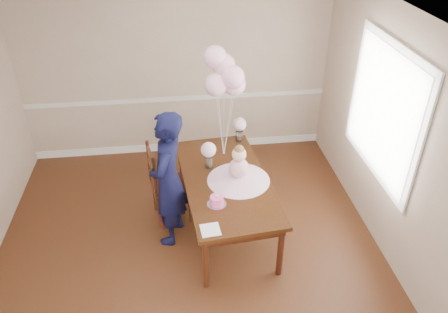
% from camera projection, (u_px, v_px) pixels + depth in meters
% --- Properties ---
extents(floor, '(4.50, 5.00, 0.00)m').
position_uv_depth(floor, '(191.00, 263.00, 5.00)').
color(floor, '#371B0D').
rests_on(floor, ground).
extents(ceiling, '(4.50, 5.00, 0.02)m').
position_uv_depth(ceiling, '(177.00, 28.00, 3.54)').
color(ceiling, white).
rests_on(ceiling, wall_back).
extents(wall_back, '(4.50, 0.02, 2.70)m').
position_uv_depth(wall_back, '(176.00, 70.00, 6.36)').
color(wall_back, tan).
rests_on(wall_back, floor).
extents(wall_right, '(0.02, 5.00, 2.70)m').
position_uv_depth(wall_right, '(403.00, 150.00, 4.51)').
color(wall_right, tan).
rests_on(wall_right, floor).
extents(chair_rail_trim, '(4.50, 0.02, 0.07)m').
position_uv_depth(chair_rail_trim, '(178.00, 99.00, 6.59)').
color(chair_rail_trim, silver).
rests_on(chair_rail_trim, wall_back).
extents(baseboard_trim, '(4.50, 0.02, 0.12)m').
position_uv_depth(baseboard_trim, '(181.00, 146.00, 7.05)').
color(baseboard_trim, white).
rests_on(baseboard_trim, floor).
extents(window_frame, '(0.02, 1.66, 1.56)m').
position_uv_depth(window_frame, '(384.00, 111.00, 4.81)').
color(window_frame, white).
rests_on(window_frame, wall_right).
extents(window_blinds, '(0.01, 1.50, 1.40)m').
position_uv_depth(window_blinds, '(382.00, 111.00, 4.81)').
color(window_blinds, white).
rests_on(window_blinds, wall_right).
extents(dining_table_top, '(1.14, 2.02, 0.05)m').
position_uv_depth(dining_table_top, '(226.00, 181.00, 5.15)').
color(dining_table_top, black).
rests_on(dining_table_top, table_leg_fl).
extents(table_apron, '(1.04, 1.92, 0.10)m').
position_uv_depth(table_apron, '(225.00, 186.00, 5.19)').
color(table_apron, black).
rests_on(table_apron, table_leg_fl).
extents(table_leg_fl, '(0.07, 0.07, 0.68)m').
position_uv_depth(table_leg_fl, '(206.00, 263.00, 4.54)').
color(table_leg_fl, black).
rests_on(table_leg_fl, floor).
extents(table_leg_fr, '(0.07, 0.07, 0.68)m').
position_uv_depth(table_leg_fr, '(280.00, 251.00, 4.69)').
color(table_leg_fr, black).
rests_on(table_leg_fr, floor).
extents(table_leg_bl, '(0.07, 0.07, 0.68)m').
position_uv_depth(table_leg_bl, '(183.00, 169.00, 6.01)').
color(table_leg_bl, black).
rests_on(table_leg_bl, floor).
extents(table_leg_br, '(0.07, 0.07, 0.68)m').
position_uv_depth(table_leg_br, '(240.00, 162.00, 6.16)').
color(table_leg_br, black).
rests_on(table_leg_br, floor).
extents(baby_skirt, '(0.80, 0.80, 0.10)m').
position_uv_depth(baby_skirt, '(239.00, 177.00, 5.10)').
color(baby_skirt, '#E9ABCD').
rests_on(baby_skirt, dining_table_top).
extents(baby_torso, '(0.23, 0.23, 0.23)m').
position_uv_depth(baby_torso, '(239.00, 168.00, 5.03)').
color(baby_torso, '#E993C3').
rests_on(baby_torso, baby_skirt).
extents(baby_head, '(0.17, 0.17, 0.17)m').
position_uv_depth(baby_head, '(239.00, 154.00, 4.93)').
color(baby_head, beige).
rests_on(baby_head, baby_torso).
extents(baby_hair, '(0.12, 0.12, 0.12)m').
position_uv_depth(baby_hair, '(239.00, 150.00, 4.90)').
color(baby_hair, brown).
rests_on(baby_hair, baby_head).
extents(cake_platter, '(0.23, 0.23, 0.01)m').
position_uv_depth(cake_platter, '(217.00, 204.00, 4.74)').
color(cake_platter, silver).
rests_on(cake_platter, dining_table_top).
extents(birthday_cake, '(0.16, 0.16, 0.10)m').
position_uv_depth(birthday_cake, '(217.00, 200.00, 4.71)').
color(birthday_cake, '#E9499E').
rests_on(birthday_cake, cake_platter).
extents(cake_flower_a, '(0.03, 0.03, 0.03)m').
position_uv_depth(cake_flower_a, '(217.00, 196.00, 4.68)').
color(cake_flower_a, silver).
rests_on(cake_flower_a, birthday_cake).
extents(cake_flower_b, '(0.03, 0.03, 0.03)m').
position_uv_depth(cake_flower_b, '(219.00, 194.00, 4.70)').
color(cake_flower_b, silver).
rests_on(cake_flower_b, birthday_cake).
extents(rose_vase_near, '(0.11, 0.11, 0.16)m').
position_uv_depth(rose_vase_near, '(209.00, 162.00, 5.31)').
color(rose_vase_near, silver).
rests_on(rose_vase_near, dining_table_top).
extents(roses_near, '(0.18, 0.18, 0.18)m').
position_uv_depth(roses_near, '(208.00, 150.00, 5.21)').
color(roses_near, silver).
rests_on(roses_near, rose_vase_near).
extents(rose_vase_far, '(0.11, 0.11, 0.16)m').
position_uv_depth(rose_vase_far, '(239.00, 136.00, 5.84)').
color(rose_vase_far, silver).
rests_on(rose_vase_far, dining_table_top).
extents(roses_far, '(0.18, 0.18, 0.18)m').
position_uv_depth(roses_far, '(239.00, 124.00, 5.74)').
color(roses_far, beige).
rests_on(roses_far, rose_vase_far).
extents(napkin, '(0.21, 0.21, 0.01)m').
position_uv_depth(napkin, '(210.00, 230.00, 4.40)').
color(napkin, white).
rests_on(napkin, dining_table_top).
extents(balloon_weight, '(0.04, 0.04, 0.02)m').
position_uv_depth(balloon_weight, '(224.00, 154.00, 5.59)').
color(balloon_weight, '#B4B4B8').
rests_on(balloon_weight, dining_table_top).
extents(balloon_a, '(0.27, 0.27, 0.27)m').
position_uv_depth(balloon_a, '(216.00, 85.00, 5.05)').
color(balloon_a, '#FFB4CD').
rests_on(balloon_a, balloon_ribbon_a).
extents(balloon_b, '(0.27, 0.27, 0.27)m').
position_uv_depth(balloon_b, '(233.00, 77.00, 4.99)').
color(balloon_b, '#FDB3D1').
rests_on(balloon_b, balloon_ribbon_b).
extents(balloon_c, '(0.27, 0.27, 0.27)m').
position_uv_depth(balloon_c, '(224.00, 65.00, 5.04)').
color(balloon_c, '#F1ABC3').
rests_on(balloon_c, balloon_ribbon_c).
extents(balloon_d, '(0.27, 0.27, 0.27)m').
position_uv_depth(balloon_d, '(215.00, 57.00, 4.99)').
color(balloon_d, '#FFB4D1').
rests_on(balloon_d, balloon_ribbon_d).
extents(balloon_e, '(0.27, 0.27, 0.27)m').
position_uv_depth(balloon_e, '(234.00, 84.00, 5.18)').
color(balloon_e, '#FFB4D4').
rests_on(balloon_e, balloon_ribbon_e).
extents(balloon_ribbon_a, '(0.09, 0.01, 0.81)m').
position_uv_depth(balloon_ribbon_a, '(220.00, 126.00, 5.36)').
color(balloon_ribbon_a, white).
rests_on(balloon_ribbon_a, balloon_weight).
extents(balloon_ribbon_b, '(0.10, 0.04, 0.91)m').
position_uv_depth(balloon_ribbon_b, '(228.00, 123.00, 5.33)').
color(balloon_ribbon_b, white).
rests_on(balloon_ribbon_b, balloon_weight).
extents(balloon_ribbon_c, '(0.01, 0.09, 1.01)m').
position_uv_depth(balloon_ribbon_c, '(224.00, 117.00, 5.36)').
color(balloon_ribbon_c, silver).
rests_on(balloon_ribbon_c, balloon_weight).
extents(balloon_ribbon_d, '(0.09, 0.09, 1.10)m').
position_uv_depth(balloon_ribbon_d, '(220.00, 114.00, 5.33)').
color(balloon_ribbon_d, white).
rests_on(balloon_ribbon_d, balloon_weight).
extents(balloon_ribbon_e, '(0.13, 0.08, 0.75)m').
position_uv_depth(balloon_ribbon_e, '(229.00, 126.00, 5.43)').
color(balloon_ribbon_e, white).
rests_on(balloon_ribbon_e, balloon_weight).
extents(dining_chair_seat, '(0.54, 0.54, 0.05)m').
position_uv_depth(dining_chair_seat, '(171.00, 186.00, 5.45)').
color(dining_chair_seat, '#38160F').
rests_on(dining_chair_seat, chair_leg_fl).
extents(chair_leg_fl, '(0.05, 0.05, 0.45)m').
position_uv_depth(chair_leg_fl, '(161.00, 214.00, 5.39)').
color(chair_leg_fl, '#3E1410').
rests_on(chair_leg_fl, floor).
extents(chair_leg_fr, '(0.05, 0.05, 0.45)m').
position_uv_depth(chair_leg_fr, '(190.00, 207.00, 5.49)').
color(chair_leg_fr, black).
rests_on(chair_leg_fr, floor).
extents(chair_leg_bl, '(0.05, 0.05, 0.45)m').
position_uv_depth(chair_leg_bl, '(155.00, 196.00, 5.68)').
color(chair_leg_bl, '#361C0E').
rests_on(chair_leg_bl, floor).
extents(chair_leg_br, '(0.05, 0.05, 0.45)m').
position_uv_depth(chair_leg_br, '(182.00, 190.00, 5.79)').
color(chair_leg_br, '#34140E').
rests_on(chair_leg_br, floor).
extents(chair_back_post_l, '(0.05, 0.05, 0.58)m').
position_uv_depth(chair_back_post_l, '(155.00, 178.00, 5.09)').
color(chair_back_post_l, '#311A0D').
rests_on(chair_back_post_l, dining_chair_seat).
extents(chair_back_post_r, '(0.05, 0.05, 0.58)m').
position_uv_depth(chair_back_post_r, '(149.00, 161.00, 5.38)').
color(chair_back_post_r, '#3D1A10').
rests_on(chair_back_post_r, dining_chair_seat).
extents(chair_slat_low, '(0.11, 0.41, 0.05)m').
position_uv_depth(chair_slat_low, '(153.00, 178.00, 5.30)').
color(chair_slat_low, '#3A1810').
rests_on(chair_slat_low, dining_chair_seat).
extents(chair_slat_mid, '(0.11, 0.41, 0.05)m').
position_uv_depth(chair_slat_mid, '(152.00, 167.00, 5.21)').
color(chair_slat_mid, '#371C0F').
rests_on(chair_slat_mid, dining_chair_seat).
extents(chair_slat_top, '(0.11, 0.41, 0.05)m').
position_uv_depth(chair_slat_top, '(150.00, 155.00, 5.12)').
color(chair_slat_top, '#331D0E').
rests_on(chair_slat_top, dining_chair_seat).
extents(woman, '(0.57, 0.70, 1.69)m').
position_uv_depth(woman, '(168.00, 180.00, 4.93)').
color(woman, black).
rests_on(woman, floor).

